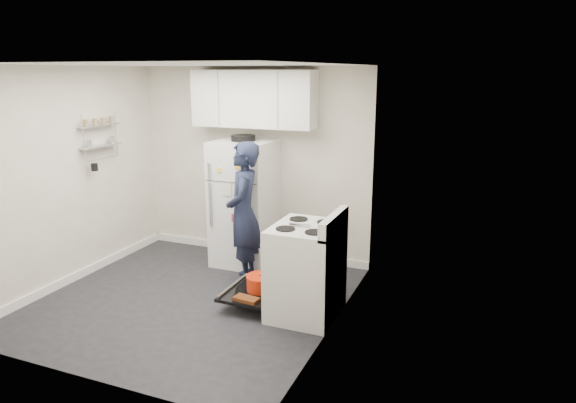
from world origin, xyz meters
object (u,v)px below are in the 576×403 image
at_px(open_oven_door, 257,287).
at_px(refrigerator, 245,203).
at_px(person, 244,213).
at_px(electric_range, 305,271).

distance_m(open_oven_door, refrigerator, 1.41).
xyz_separation_m(open_oven_door, person, (-0.41, 0.53, 0.64)).
distance_m(electric_range, refrigerator, 1.68).
bearing_deg(refrigerator, open_oven_door, -58.04).
relative_size(electric_range, refrigerator, 0.66).
bearing_deg(open_oven_door, refrigerator, 121.96).
distance_m(electric_range, person, 1.17).
xyz_separation_m(electric_range, person, (-0.96, 0.55, 0.37)).
bearing_deg(refrigerator, person, -64.37).
bearing_deg(electric_range, person, 150.23).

